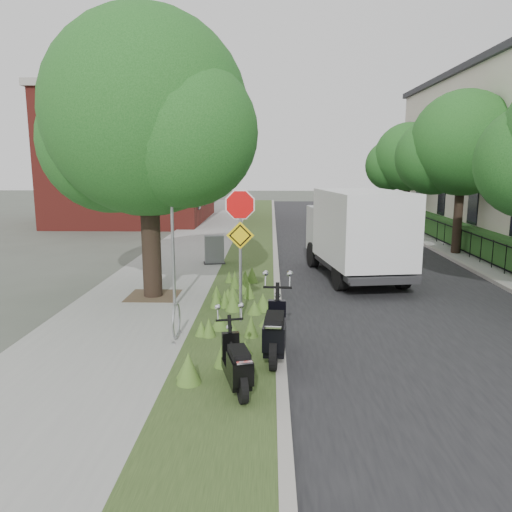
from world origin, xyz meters
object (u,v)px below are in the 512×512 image
(scooter_far, at_px, (275,337))
(utility_cabinet, at_px, (214,250))
(scooter_near, at_px, (238,370))
(box_truck, at_px, (357,230))
(sign_assembly, at_px, (240,228))

(scooter_far, distance_m, utility_cabinet, 9.50)
(scooter_far, bearing_deg, scooter_near, -114.37)
(scooter_near, xyz_separation_m, box_truck, (3.36, 8.74, 1.13))
(scooter_near, distance_m, utility_cabinet, 10.72)
(sign_assembly, relative_size, scooter_near, 2.00)
(scooter_far, bearing_deg, utility_cabinet, 103.31)
(sign_assembly, xyz_separation_m, box_truck, (3.53, 5.06, -0.69))
(scooter_far, distance_m, box_truck, 7.95)
(scooter_near, relative_size, utility_cabinet, 1.54)
(sign_assembly, bearing_deg, scooter_near, -87.36)
(scooter_near, bearing_deg, scooter_far, 65.63)
(box_truck, bearing_deg, scooter_near, -111.00)
(box_truck, xyz_separation_m, utility_cabinet, (-4.93, 1.86, -1.01))
(sign_assembly, bearing_deg, box_truck, 55.12)
(scooter_far, bearing_deg, sign_assembly, 108.70)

